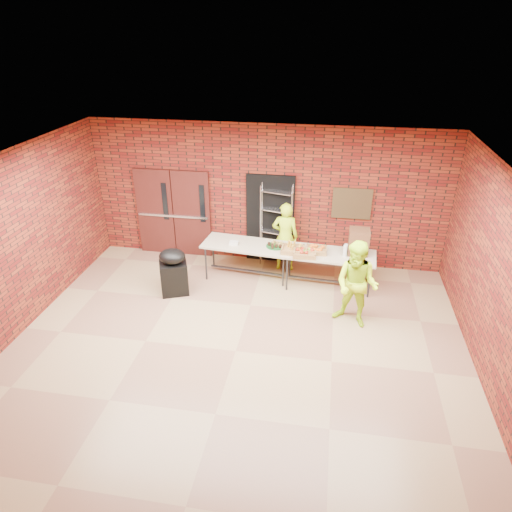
{
  "coord_description": "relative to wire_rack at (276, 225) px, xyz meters",
  "views": [
    {
      "loc": [
        1.39,
        -6.11,
        5.14
      ],
      "look_at": [
        0.12,
        1.4,
        1.16
      ],
      "focal_mm": 32.0,
      "sensor_mm": 36.0,
      "label": 1
    }
  ],
  "objects": [
    {
      "name": "volunteer_man",
      "position": [
        1.75,
        -2.13,
        -0.12
      ],
      "size": [
        1.0,
        0.91,
        1.69
      ],
      "primitive_type": "imported",
      "rotation": [
        0.0,
        0.0,
        -0.4
      ],
      "color": "#C5FB1B",
      "rests_on": "room"
    },
    {
      "name": "table_left",
      "position": [
        -0.55,
        -0.7,
        -0.25
      ],
      "size": [
        1.98,
        0.99,
        0.78
      ],
      "rotation": [
        0.0,
        0.0,
        -0.11
      ],
      "color": "tan",
      "rests_on": "room"
    },
    {
      "name": "covered_grill",
      "position": [
        -1.91,
        -1.64,
        -0.46
      ],
      "size": [
        0.68,
        0.63,
        1.0
      ],
      "rotation": [
        0.0,
        0.0,
        0.39
      ],
      "color": "black",
      "rests_on": "room"
    },
    {
      "name": "basket_oranges",
      "position": [
        0.96,
        -0.83,
        -0.12
      ],
      "size": [
        0.43,
        0.34,
        0.14
      ],
      "color": "#A27541",
      "rests_on": "table_right"
    },
    {
      "name": "cup_stack_back",
      "position": [
        1.56,
        -0.83,
        -0.07
      ],
      "size": [
        0.08,
        0.08,
        0.23
      ],
      "primitive_type": "cylinder",
      "color": "silver",
      "rests_on": "table_right"
    },
    {
      "name": "basket_bananas",
      "position": [
        0.47,
        -0.91,
        -0.12
      ],
      "size": [
        0.47,
        0.37,
        0.15
      ],
      "color": "#A27541",
      "rests_on": "table_right"
    },
    {
      "name": "double_doors",
      "position": [
        -2.46,
        0.12,
        0.09
      ],
      "size": [
        1.78,
        0.12,
        2.1
      ],
      "color": "#421712",
      "rests_on": "room"
    },
    {
      "name": "basket_apples",
      "position": [
        0.73,
        -1.03,
        -0.12
      ],
      "size": [
        0.46,
        0.36,
        0.14
      ],
      "color": "#A27541",
      "rests_on": "table_right"
    },
    {
      "name": "volunteer_woman",
      "position": [
        0.23,
        -0.22,
        -0.16
      ],
      "size": [
        0.6,
        0.4,
        1.61
      ],
      "primitive_type": "imported",
      "rotation": [
        0.0,
        0.0,
        3.17
      ],
      "color": "#C5FB1B",
      "rests_on": "room"
    },
    {
      "name": "room",
      "position": [
        -0.26,
        -3.32,
        0.63
      ],
      "size": [
        8.08,
        7.08,
        3.28
      ],
      "color": "#89624A",
      "rests_on": "ground"
    },
    {
      "name": "napkin_box",
      "position": [
        -0.82,
        -0.75,
        -0.15
      ],
      "size": [
        0.19,
        0.13,
        0.06
      ],
      "primitive_type": "cube",
      "color": "silver",
      "rests_on": "table_left"
    },
    {
      "name": "dark_doorway",
      "position": [
        -0.16,
        0.14,
        0.08
      ],
      "size": [
        1.1,
        0.06,
        2.1
      ],
      "primitive_type": "cube",
      "color": "black",
      "rests_on": "room"
    },
    {
      "name": "table_right",
      "position": [
        1.24,
        -0.84,
        -0.25
      ],
      "size": [
        1.95,
        0.92,
        0.78
      ],
      "rotation": [
        0.0,
        0.0,
        -0.07
      ],
      "color": "tan",
      "rests_on": "room"
    },
    {
      "name": "cup_stack_mid",
      "position": [
        1.7,
        -1.04,
        -0.07
      ],
      "size": [
        0.08,
        0.08,
        0.23
      ],
      "primitive_type": "cylinder",
      "color": "silver",
      "rests_on": "table_right"
    },
    {
      "name": "wire_rack",
      "position": [
        0.0,
        0.0,
        0.0
      ],
      "size": [
        0.74,
        0.4,
        1.93
      ],
      "primitive_type": null,
      "rotation": [
        0.0,
        0.0,
        -0.25
      ],
      "color": "#BBBBC3",
      "rests_on": "room"
    },
    {
      "name": "coffee_dispenser",
      "position": [
        1.81,
        -0.73,
        0.09
      ],
      "size": [
        0.41,
        0.37,
        0.54
      ],
      "primitive_type": "cube",
      "color": "brown",
      "rests_on": "table_right"
    },
    {
      "name": "cup_stack_front",
      "position": [
        1.54,
        -0.91,
        -0.06
      ],
      "size": [
        0.08,
        0.08,
        0.24
      ],
      "primitive_type": "cylinder",
      "color": "silver",
      "rests_on": "table_right"
    },
    {
      "name": "muffin_tray",
      "position": [
        0.08,
        -0.71,
        -0.14
      ],
      "size": [
        0.4,
        0.4,
        0.1
      ],
      "color": "#16521F",
      "rests_on": "table_left"
    },
    {
      "name": "bronze_plaque",
      "position": [
        1.64,
        0.13,
        0.58
      ],
      "size": [
        0.85,
        0.04,
        0.7
      ],
      "primitive_type": "cube",
      "color": "#412F1A",
      "rests_on": "room"
    }
  ]
}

